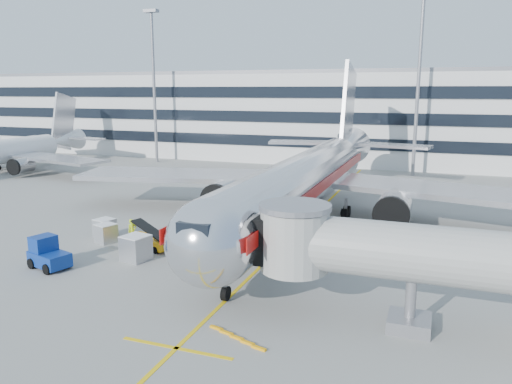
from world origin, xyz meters
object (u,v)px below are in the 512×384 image
(cargo_container_right, at_px, (105,228))
(ramp_worker, at_px, (132,231))
(cargo_container_left, at_px, (106,233))
(cargo_container_front, at_px, (136,248))
(main_jet, at_px, (309,178))
(belt_loader, at_px, (149,241))
(baggage_tug, at_px, (48,254))

(cargo_container_right, distance_m, ramp_worker, 3.33)
(cargo_container_left, xyz_separation_m, cargo_container_front, (4.84, -2.95, 0.17))
(main_jet, distance_m, belt_loader, 16.26)
(main_jet, bearing_deg, belt_loader, -128.12)
(cargo_container_right, height_order, cargo_container_front, cargo_container_front)
(cargo_container_right, distance_m, cargo_container_front, 7.24)
(baggage_tug, xyz_separation_m, cargo_container_right, (-0.96, 7.71, -0.19))
(baggage_tug, xyz_separation_m, cargo_container_left, (0.09, 6.46, -0.21))
(cargo_container_left, xyz_separation_m, cargo_container_right, (-1.05, 1.25, 0.02))
(cargo_container_front, bearing_deg, belt_loader, 103.12)
(ramp_worker, bearing_deg, cargo_container_right, 109.08)
(cargo_container_left, height_order, ramp_worker, ramp_worker)
(belt_loader, distance_m, cargo_container_right, 5.39)
(cargo_container_left, relative_size, cargo_container_front, 0.89)
(baggage_tug, distance_m, cargo_container_right, 7.78)
(baggage_tug, relative_size, cargo_container_left, 1.82)
(belt_loader, distance_m, cargo_container_left, 4.18)
(baggage_tug, relative_size, ramp_worker, 1.66)
(cargo_container_left, relative_size, cargo_container_right, 1.03)
(baggage_tug, xyz_separation_m, ramp_worker, (2.29, 7.00, 0.03))
(ramp_worker, bearing_deg, belt_loader, -75.38)
(main_jet, bearing_deg, cargo_container_front, -120.68)
(baggage_tug, bearing_deg, ramp_worker, 71.91)
(baggage_tug, bearing_deg, belt_loader, 56.32)
(belt_loader, height_order, ramp_worker, belt_loader)
(cargo_container_front, bearing_deg, main_jet, 59.32)
(baggage_tug, distance_m, ramp_worker, 7.36)
(cargo_container_right, xyz_separation_m, cargo_container_front, (5.90, -4.20, 0.15))
(belt_loader, relative_size, cargo_container_left, 2.43)
(cargo_container_right, relative_size, cargo_container_front, 0.86)
(cargo_container_left, distance_m, ramp_worker, 2.27)
(belt_loader, bearing_deg, baggage_tug, -123.68)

